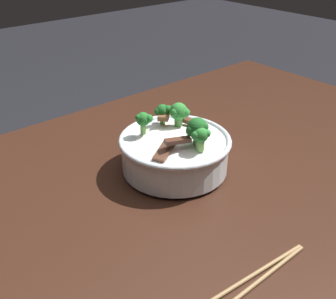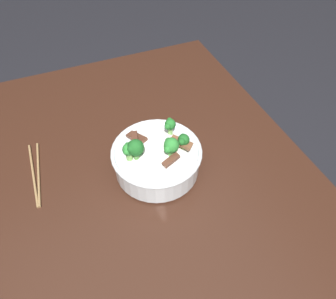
% 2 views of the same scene
% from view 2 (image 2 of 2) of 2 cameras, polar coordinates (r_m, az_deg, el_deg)
% --- Properties ---
extents(ground, '(10.00, 10.00, 0.00)m').
position_cam_2_polar(ground, '(1.53, -3.53, -24.50)').
color(ground, black).
extents(dining_table, '(1.42, 1.06, 0.74)m').
position_cam_2_polar(dining_table, '(0.92, -5.46, -12.11)').
color(dining_table, '#381E14').
rests_on(dining_table, ground).
extents(rice_bowl, '(0.25, 0.25, 0.15)m').
position_cam_2_polar(rice_bowl, '(0.87, -2.10, -1.34)').
color(rice_bowl, silver).
rests_on(rice_bowl, dining_table).
extents(chopsticks_pair, '(0.24, 0.03, 0.01)m').
position_cam_2_polar(chopsticks_pair, '(0.98, -23.12, -4.04)').
color(chopsticks_pair, '#9E7A4C').
rests_on(chopsticks_pair, dining_table).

